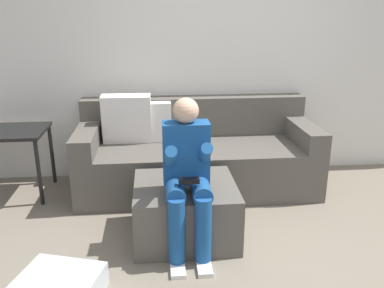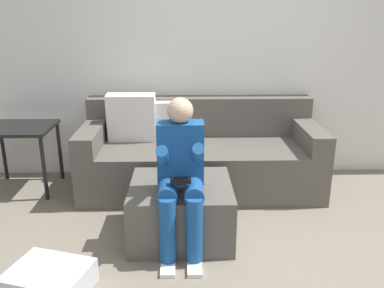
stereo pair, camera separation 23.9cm
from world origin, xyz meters
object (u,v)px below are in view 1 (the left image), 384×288
(ottoman, at_px, (185,210))
(side_table, at_px, (11,139))
(person_seated, at_px, (187,173))
(storage_bin, at_px, (60,286))
(couch_sectional, at_px, (194,155))

(ottoman, distance_m, side_table, 1.83)
(person_seated, distance_m, storage_bin, 1.08)
(storage_bin, bearing_deg, side_table, 114.76)
(couch_sectional, relative_size, ottoman, 2.94)
(couch_sectional, relative_size, storage_bin, 4.73)
(couch_sectional, distance_m, ottoman, 0.96)
(storage_bin, bearing_deg, ottoman, 38.51)
(ottoman, bearing_deg, couch_sectional, 79.97)
(couch_sectional, bearing_deg, storage_bin, -121.87)
(storage_bin, xyz_separation_m, side_table, (-0.72, 1.57, 0.47))
(side_table, bearing_deg, storage_bin, -65.24)
(person_seated, bearing_deg, side_table, 144.39)
(couch_sectional, bearing_deg, ottoman, -100.03)
(couch_sectional, height_order, side_table, couch_sectional)
(storage_bin, bearing_deg, couch_sectional, 58.13)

